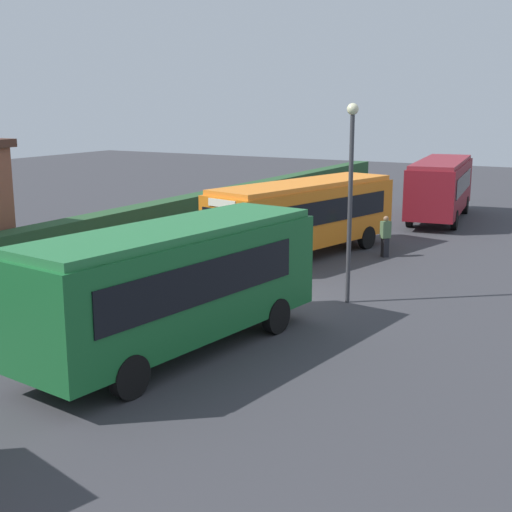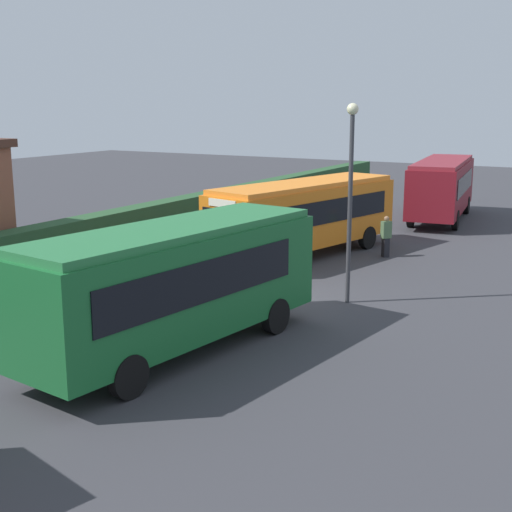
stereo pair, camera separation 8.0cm
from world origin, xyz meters
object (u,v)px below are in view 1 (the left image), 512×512
bus_orange (304,213)px  lamppost (351,183)px  bus_green (176,281)px  bus_maroon (441,186)px  person_center (385,235)px

bus_orange → lamppost: (-5.62, -4.23, 2.06)m
bus_green → bus_maroon: 23.87m
bus_orange → person_center: bus_orange is taller
bus_orange → lamppost: size_ratio=1.58×
lamppost → person_center: bearing=9.6°
person_center → lamppost: bearing=138.1°
bus_orange → person_center: bearing=128.7°
bus_maroon → person_center: bearing=175.2°
bus_green → lamppost: lamppost is taller
bus_maroon → person_center: 10.43m
person_center → bus_maroon: bearing=-48.6°
bus_orange → lamppost: bearing=50.0°
bus_maroon → person_center: size_ratio=5.48×
bus_maroon → lamppost: lamppost is taller
bus_maroon → bus_green: bearing=171.4°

